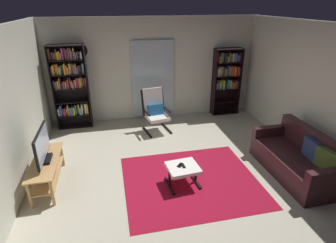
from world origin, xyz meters
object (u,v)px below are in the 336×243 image
at_px(leather_sofa, 299,159).
at_px(wall_clock, 81,51).
at_px(television, 42,147).
at_px(ottoman, 183,170).
at_px(tv_remote, 183,165).
at_px(lounge_armchair, 155,109).
at_px(cell_phone, 180,165).
at_px(bookshelf_near_sofa, 226,76).
at_px(tv_stand, 47,169).
at_px(bookshelf_near_tv, 70,84).

xyz_separation_m(leather_sofa, wall_clock, (-3.81, 3.23, 1.55)).
xyz_separation_m(television, ottoman, (2.26, -0.50, -0.44)).
xyz_separation_m(television, tv_remote, (2.26, -0.49, -0.36)).
xyz_separation_m(lounge_armchair, cell_phone, (0.03, -2.26, -0.16)).
xyz_separation_m(leather_sofa, lounge_armchair, (-2.20, 2.44, 0.23)).
relative_size(lounge_armchair, ottoman, 1.82).
bearing_deg(ottoman, tv_remote, 66.74).
bearing_deg(ottoman, lounge_armchair, 91.76).
relative_size(bookshelf_near_sofa, tv_remote, 12.56).
distance_m(lounge_armchair, cell_phone, 2.26).
height_order(tv_stand, bookshelf_near_tv, bookshelf_near_tv).
bearing_deg(ottoman, wall_clock, 118.42).
xyz_separation_m(bookshelf_near_tv, tv_remote, (2.01, -2.91, -0.74)).
relative_size(leather_sofa, tv_remote, 12.03).
bearing_deg(bookshelf_near_sofa, tv_stand, -149.87).
bearing_deg(bookshelf_near_tv, cell_phone, -55.68).
bearing_deg(leather_sofa, cell_phone, 175.30).
xyz_separation_m(tv_remote, wall_clock, (-1.68, 3.08, 1.47)).
relative_size(bookshelf_near_sofa, cell_phone, 12.91).
distance_m(bookshelf_near_tv, tv_remote, 3.61).
distance_m(lounge_armchair, wall_clock, 2.22).
height_order(lounge_armchair, cell_phone, lounge_armchair).
relative_size(bookshelf_near_tv, lounge_armchair, 1.99).
bearing_deg(wall_clock, cell_phone, -61.86).
xyz_separation_m(television, leather_sofa, (4.39, -0.64, -0.44)).
height_order(bookshelf_near_tv, cell_phone, bookshelf_near_tv).
bearing_deg(television, tv_stand, -97.02).
relative_size(leather_sofa, lounge_armchair, 1.69).
relative_size(ottoman, cell_phone, 4.02).
bearing_deg(tv_stand, lounge_armchair, 39.65).
height_order(lounge_armchair, wall_clock, wall_clock).
relative_size(tv_stand, bookshelf_near_sofa, 0.70).
bearing_deg(television, lounge_armchair, 39.40).
bearing_deg(tv_remote, television, 162.48).
relative_size(tv_stand, lounge_armchair, 1.23).
bearing_deg(leather_sofa, bookshelf_near_sofa, 92.18).
height_order(tv_stand, ottoman, tv_stand).
bearing_deg(tv_stand, bookshelf_near_tv, 84.10).
bearing_deg(television, ottoman, -12.54).
bearing_deg(wall_clock, ottoman, -61.58).
bearing_deg(lounge_armchair, bookshelf_near_sofa, 17.73).
bearing_deg(television, cell_phone, -11.83).
bearing_deg(lounge_armchair, tv_stand, -140.35).
bearing_deg(cell_phone, wall_clock, 158.85).
height_order(bookshelf_near_tv, tv_remote, bookshelf_near_tv).
height_order(bookshelf_near_sofa, lounge_armchair, bookshelf_near_sofa).
bearing_deg(wall_clock, leather_sofa, -40.35).
bearing_deg(wall_clock, lounge_armchair, -26.45).
bearing_deg(television, bookshelf_near_tv, 84.11).
distance_m(tv_stand, leather_sofa, 4.43).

